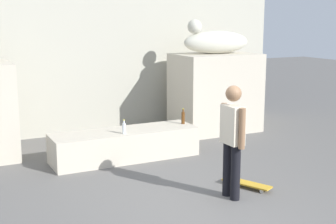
{
  "coord_description": "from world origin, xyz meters",
  "views": [
    {
      "loc": [
        -3.11,
        -5.2,
        2.6
      ],
      "look_at": [
        0.27,
        1.56,
        1.1
      ],
      "focal_mm": 50.53,
      "sensor_mm": 36.0,
      "label": 1
    }
  ],
  "objects_px": {
    "skateboard": "(247,183)",
    "bottle_brown": "(183,117)",
    "skater": "(232,137)",
    "bottle_clear": "(124,128)",
    "statue_reclining_right": "(215,41)"
  },
  "relations": [
    {
      "from": "skateboard",
      "to": "bottle_brown",
      "type": "xyz_separation_m",
      "value": [
        0.11,
        2.3,
        0.61
      ]
    },
    {
      "from": "bottle_brown",
      "to": "bottle_clear",
      "type": "bearing_deg",
      "value": -169.73
    },
    {
      "from": "skater",
      "to": "bottle_clear",
      "type": "bearing_deg",
      "value": 17.7
    },
    {
      "from": "statue_reclining_right",
      "to": "bottle_clear",
      "type": "xyz_separation_m",
      "value": [
        -2.8,
        -1.44,
        -1.44
      ]
    },
    {
      "from": "statue_reclining_right",
      "to": "skateboard",
      "type": "height_order",
      "value": "statue_reclining_right"
    },
    {
      "from": "bottle_clear",
      "to": "skateboard",
      "type": "bearing_deg",
      "value": -58.97
    },
    {
      "from": "skater",
      "to": "skateboard",
      "type": "bearing_deg",
      "value": -63.64
    },
    {
      "from": "skateboard",
      "to": "bottle_brown",
      "type": "distance_m",
      "value": 2.38
    },
    {
      "from": "statue_reclining_right",
      "to": "bottle_clear",
      "type": "bearing_deg",
      "value": 32.03
    },
    {
      "from": "statue_reclining_right",
      "to": "bottle_brown",
      "type": "relative_size",
      "value": 5.31
    },
    {
      "from": "bottle_brown",
      "to": "bottle_clear",
      "type": "relative_size",
      "value": 1.19
    },
    {
      "from": "skater",
      "to": "bottle_clear",
      "type": "xyz_separation_m",
      "value": [
        -0.78,
        2.29,
        -0.27
      ]
    },
    {
      "from": "statue_reclining_right",
      "to": "skateboard",
      "type": "relative_size",
      "value": 2.03
    },
    {
      "from": "skateboard",
      "to": "skater",
      "type": "bearing_deg",
      "value": 92.79
    },
    {
      "from": "statue_reclining_right",
      "to": "bottle_clear",
      "type": "height_order",
      "value": "statue_reclining_right"
    }
  ]
}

